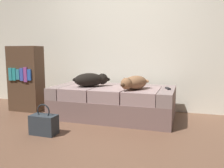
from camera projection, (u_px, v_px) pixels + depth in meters
ground_plane at (86, 140)px, 2.67m from camera, size 10.00×10.00×0.00m
back_wall at (125, 29)px, 4.10m from camera, size 6.40×0.10×2.80m
couch at (113, 102)px, 3.60m from camera, size 1.82×0.93×0.47m
dog_dark at (91, 80)px, 3.59m from camera, size 0.54×0.49×0.21m
dog_tan at (134, 83)px, 3.29m from camera, size 0.40×0.55×0.19m
tv_remote at (168, 88)px, 3.34m from camera, size 0.09×0.16×0.02m
handbag at (44, 124)px, 2.85m from camera, size 0.32×0.18×0.38m
bookshelf at (26, 79)px, 3.99m from camera, size 0.56×0.30×1.10m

